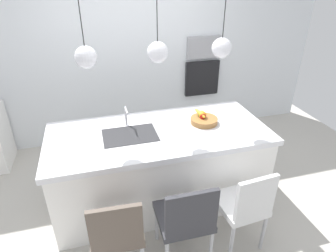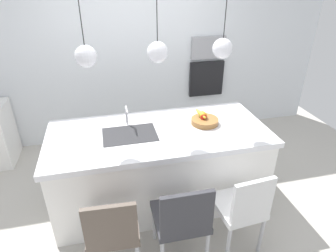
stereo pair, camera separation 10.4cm
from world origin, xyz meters
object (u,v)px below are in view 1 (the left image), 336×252
at_px(microwave, 203,47).
at_px(chair_middle, 186,218).
at_px(chair_near, 117,231).
at_px(chair_far, 244,205).
at_px(fruit_bowl, 203,119).
at_px(oven, 202,78).

height_order(microwave, chair_middle, microwave).
bearing_deg(chair_near, chair_far, -0.14).
distance_m(fruit_bowl, chair_near, 1.52).
distance_m(fruit_bowl, microwave, 1.68).
height_order(microwave, oven, microwave).
bearing_deg(oven, chair_near, -124.64).
bearing_deg(chair_far, fruit_bowl, 93.44).
bearing_deg(oven, microwave, 0.00).
relative_size(microwave, chair_middle, 0.60).
xyz_separation_m(chair_middle, chair_far, (0.57, 0.00, 0.00)).
relative_size(fruit_bowl, oven, 0.54).
bearing_deg(chair_middle, microwave, 65.98).
relative_size(chair_near, chair_far, 0.98).
xyz_separation_m(fruit_bowl, oven, (0.58, 1.52, -0.07)).
distance_m(microwave, chair_far, 2.66).
distance_m(microwave, oven, 0.50).
relative_size(fruit_bowl, chair_middle, 0.34).
bearing_deg(chair_far, chair_near, 179.86).
height_order(microwave, chair_near, microwave).
bearing_deg(chair_near, fruit_bowl, 39.97).
relative_size(microwave, oven, 0.96).
bearing_deg(chair_far, oven, 77.92).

